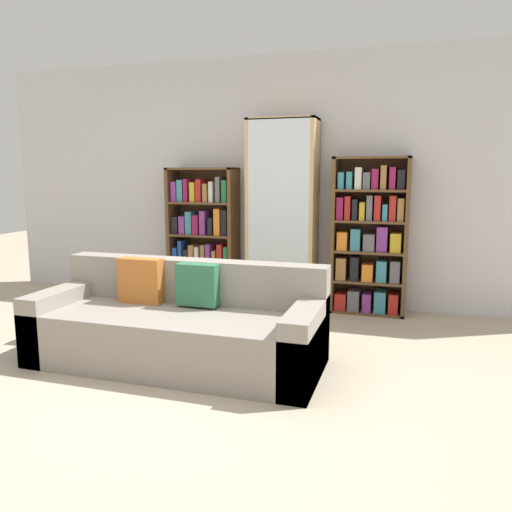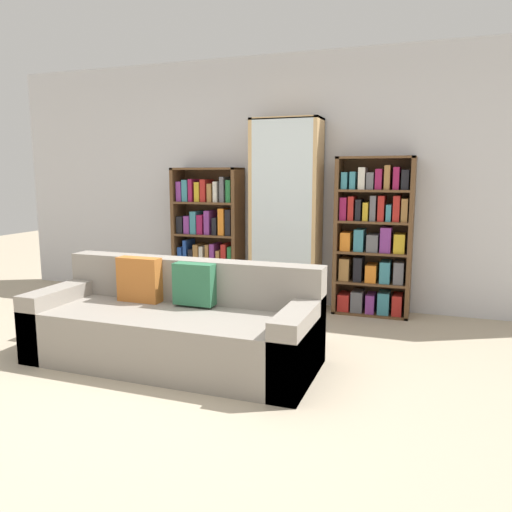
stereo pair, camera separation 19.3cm
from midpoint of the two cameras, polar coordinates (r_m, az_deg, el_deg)
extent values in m
plane|color=tan|center=(3.52, -10.92, -14.87)|extent=(16.00, 16.00, 0.00)
cube|color=silver|center=(5.59, 1.20, 8.48)|extent=(6.79, 0.06, 2.70)
cube|color=gray|center=(3.89, -10.53, -9.22)|extent=(2.19, 0.86, 0.41)
cube|color=gray|center=(4.07, -8.52, -2.79)|extent=(2.19, 0.20, 0.34)
cube|color=gray|center=(4.41, -22.16, -6.72)|extent=(0.20, 0.86, 0.53)
cube|color=gray|center=(3.53, 4.11, -9.96)|extent=(0.20, 0.86, 0.53)
cube|color=#B76628|center=(4.11, -14.32, -2.75)|extent=(0.36, 0.12, 0.36)
cube|color=#2D6B47|center=(3.88, -8.09, -3.26)|extent=(0.32, 0.12, 0.32)
cube|color=brown|center=(5.87, -10.34, 2.52)|extent=(0.04, 0.32, 1.50)
cube|color=brown|center=(5.56, -3.53, 2.29)|extent=(0.04, 0.32, 1.50)
cube|color=brown|center=(5.67, -7.17, 9.86)|extent=(0.78, 0.32, 0.02)
cube|color=brown|center=(5.84, -6.88, -4.81)|extent=(0.78, 0.32, 0.02)
cube|color=brown|center=(5.85, -6.40, 2.59)|extent=(0.78, 0.01, 1.50)
cube|color=brown|center=(5.76, -6.95, -1.18)|extent=(0.70, 0.32, 0.02)
cube|color=brown|center=(5.71, -7.02, 2.41)|extent=(0.70, 0.32, 0.02)
cube|color=brown|center=(5.67, -7.09, 6.06)|extent=(0.70, 0.32, 0.02)
cube|color=olive|center=(5.93, -9.56, -3.54)|extent=(0.06, 0.24, 0.20)
cube|color=#7A3384|center=(5.89, -8.84, -3.63)|extent=(0.07, 0.24, 0.20)
cube|color=olive|center=(5.85, -8.09, -3.21)|extent=(0.06, 0.24, 0.30)
cube|color=#AD231E|center=(5.82, -7.29, -3.64)|extent=(0.05, 0.24, 0.22)
cube|color=#1E4293|center=(5.78, -6.56, -3.63)|extent=(0.07, 0.24, 0.24)
cube|color=beige|center=(5.75, -5.76, -3.86)|extent=(0.07, 0.24, 0.20)
cube|color=olive|center=(5.72, -4.99, -3.74)|extent=(0.06, 0.24, 0.24)
cube|color=gold|center=(5.68, -4.19, -3.64)|extent=(0.05, 0.24, 0.27)
cube|color=#1E4293|center=(5.86, -9.74, 0.06)|extent=(0.05, 0.24, 0.20)
cube|color=#1E4293|center=(5.83, -9.18, 0.44)|extent=(0.04, 0.24, 0.29)
cube|color=black|center=(5.80, -8.53, -0.08)|extent=(0.06, 0.24, 0.19)
cube|color=olive|center=(5.77, -7.96, 0.16)|extent=(0.06, 0.24, 0.24)
cube|color=beige|center=(5.75, -7.35, 0.04)|extent=(0.05, 0.24, 0.23)
cube|color=olive|center=(5.71, -6.67, 0.12)|extent=(0.04, 0.24, 0.25)
cube|color=#7A3384|center=(5.69, -6.11, 0.14)|extent=(0.05, 0.24, 0.26)
cube|color=olive|center=(5.67, -5.45, -0.24)|extent=(0.04, 0.24, 0.19)
cube|color=#AD231E|center=(5.63, -4.80, 0.10)|extent=(0.06, 0.24, 0.26)
cube|color=#237038|center=(5.61, -4.12, -0.06)|extent=(0.04, 0.24, 0.24)
cube|color=black|center=(5.81, -9.78, 3.55)|extent=(0.07, 0.24, 0.19)
cube|color=#7A3384|center=(5.77, -8.99, 3.57)|extent=(0.07, 0.24, 0.20)
cube|color=teal|center=(5.74, -8.26, 3.82)|extent=(0.07, 0.24, 0.25)
cube|color=#8E1947|center=(5.70, -7.51, 3.62)|extent=(0.07, 0.24, 0.22)
cube|color=#7A3384|center=(5.66, -6.71, 3.85)|extent=(0.06, 0.24, 0.27)
cube|color=black|center=(5.63, -5.86, 3.44)|extent=(0.05, 0.24, 0.19)
cube|color=orange|center=(5.60, -5.09, 3.95)|extent=(0.07, 0.24, 0.29)
cube|color=black|center=(5.57, -4.30, 3.88)|extent=(0.06, 0.24, 0.28)
cube|color=#7A3384|center=(5.79, -9.89, 7.28)|extent=(0.06, 0.24, 0.22)
cube|color=teal|center=(5.76, -9.22, 7.38)|extent=(0.07, 0.24, 0.24)
cube|color=#8E1947|center=(5.72, -8.59, 7.43)|extent=(0.05, 0.24, 0.25)
cube|color=gold|center=(5.69, -7.84, 7.27)|extent=(0.06, 0.24, 0.22)
cube|color=#AD231E|center=(5.66, -7.17, 7.43)|extent=(0.06, 0.24, 0.25)
cube|color=olive|center=(5.63, -6.43, 7.20)|extent=(0.05, 0.24, 0.20)
cube|color=beige|center=(5.60, -5.77, 7.32)|extent=(0.05, 0.24, 0.22)
cube|color=#5B5B60|center=(5.57, -5.01, 7.58)|extent=(0.05, 0.24, 0.28)
cube|color=#237038|center=(5.54, -4.28, 7.40)|extent=(0.05, 0.24, 0.24)
cube|color=tan|center=(5.45, -1.52, 4.81)|extent=(0.04, 0.36, 2.01)
cube|color=tan|center=(5.27, 5.61, 4.62)|extent=(0.04, 0.36, 2.01)
cube|color=tan|center=(5.36, 2.05, 15.35)|extent=(0.73, 0.36, 0.02)
cube|color=tan|center=(5.52, 1.93, -5.60)|extent=(0.73, 0.36, 0.02)
cube|color=tan|center=(5.52, 2.46, 4.86)|extent=(0.73, 0.01, 2.01)
cube|color=silver|center=(5.18, 1.47, 4.58)|extent=(0.65, 0.01, 1.98)
cube|color=tan|center=(5.44, 1.95, -2.15)|extent=(0.65, 0.32, 0.02)
cube|color=tan|center=(5.38, 1.96, 1.26)|extent=(0.65, 0.32, 0.02)
cube|color=tan|center=(5.35, 1.98, 4.73)|extent=(0.65, 0.32, 0.02)
cube|color=tan|center=(5.33, 2.00, 8.22)|extent=(0.65, 0.32, 0.02)
cube|color=tan|center=(5.34, 2.02, 11.73)|extent=(0.65, 0.32, 0.02)
cylinder|color=silver|center=(5.55, -0.40, -5.00)|extent=(0.01, 0.01, 0.07)
cone|color=silver|center=(5.53, -0.40, -4.22)|extent=(0.09, 0.09, 0.09)
cylinder|color=silver|center=(5.51, 1.14, -5.09)|extent=(0.01, 0.01, 0.07)
cone|color=silver|center=(5.50, 1.14, -4.31)|extent=(0.09, 0.09, 0.09)
cylinder|color=silver|center=(5.47, 2.66, -5.22)|extent=(0.01, 0.01, 0.07)
cone|color=silver|center=(5.45, 2.66, -4.43)|extent=(0.09, 0.09, 0.09)
cylinder|color=silver|center=(5.43, 4.21, -5.33)|extent=(0.01, 0.01, 0.07)
cone|color=silver|center=(5.42, 4.22, -4.54)|extent=(0.09, 0.09, 0.09)
cylinder|color=silver|center=(5.50, -0.60, -1.44)|extent=(0.01, 0.01, 0.08)
cone|color=silver|center=(5.48, -0.60, -0.47)|extent=(0.07, 0.07, 0.10)
cylinder|color=silver|center=(5.47, 0.42, -1.49)|extent=(0.01, 0.01, 0.08)
cone|color=silver|center=(5.46, 0.42, -0.52)|extent=(0.07, 0.07, 0.10)
cylinder|color=silver|center=(5.45, 1.47, -1.53)|extent=(0.01, 0.01, 0.08)
cone|color=silver|center=(5.44, 1.47, -0.56)|extent=(0.07, 0.07, 0.10)
cylinder|color=silver|center=(5.42, 2.49, -1.60)|extent=(0.01, 0.01, 0.08)
cone|color=silver|center=(5.41, 2.50, -0.62)|extent=(0.07, 0.07, 0.10)
cylinder|color=silver|center=(5.40, 3.54, -1.65)|extent=(0.01, 0.01, 0.08)
cone|color=silver|center=(5.39, 3.55, -0.66)|extent=(0.07, 0.07, 0.10)
cylinder|color=silver|center=(5.35, 4.52, -1.76)|extent=(0.01, 0.01, 0.08)
cone|color=silver|center=(5.34, 4.54, -0.77)|extent=(0.07, 0.07, 0.10)
cylinder|color=silver|center=(5.44, -0.36, 1.91)|extent=(0.01, 0.01, 0.08)
cone|color=silver|center=(5.42, -0.37, 2.89)|extent=(0.09, 0.09, 0.10)
cylinder|color=silver|center=(5.41, 1.23, 1.88)|extent=(0.01, 0.01, 0.08)
cone|color=silver|center=(5.40, 1.23, 2.85)|extent=(0.09, 0.09, 0.10)
cylinder|color=silver|center=(5.36, 2.76, 1.80)|extent=(0.01, 0.01, 0.08)
cone|color=silver|center=(5.35, 2.77, 2.78)|extent=(0.09, 0.09, 0.10)
cylinder|color=silver|center=(5.34, 4.38, 1.75)|extent=(0.01, 0.01, 0.08)
cone|color=silver|center=(5.33, 4.39, 2.74)|extent=(0.09, 0.09, 0.10)
cylinder|color=silver|center=(5.40, -0.39, 5.31)|extent=(0.01, 0.01, 0.08)
cone|color=silver|center=(5.39, -0.39, 6.23)|extent=(0.09, 0.09, 0.09)
cylinder|color=silver|center=(5.38, 1.26, 5.30)|extent=(0.01, 0.01, 0.08)
cone|color=silver|center=(5.38, 1.26, 6.22)|extent=(0.09, 0.09, 0.09)
cylinder|color=silver|center=(5.34, 2.81, 5.26)|extent=(0.01, 0.01, 0.08)
cone|color=silver|center=(5.33, 2.82, 6.18)|extent=(0.09, 0.09, 0.09)
cylinder|color=silver|center=(5.29, 4.39, 5.21)|extent=(0.01, 0.01, 0.08)
cone|color=silver|center=(5.29, 4.40, 6.14)|extent=(0.09, 0.09, 0.09)
cylinder|color=silver|center=(5.39, -0.66, 8.79)|extent=(0.01, 0.01, 0.08)
cone|color=silver|center=(5.39, -0.66, 9.74)|extent=(0.07, 0.07, 0.10)
cylinder|color=silver|center=(5.39, 0.47, 8.79)|extent=(0.01, 0.01, 0.08)
cone|color=silver|center=(5.39, 0.47, 9.74)|extent=(0.07, 0.07, 0.10)
cylinder|color=silver|center=(5.36, 1.52, 8.79)|extent=(0.01, 0.01, 0.08)
cone|color=silver|center=(5.36, 1.52, 9.74)|extent=(0.07, 0.07, 0.10)
cylinder|color=silver|center=(5.32, 2.55, 8.78)|extent=(0.01, 0.01, 0.08)
cone|color=silver|center=(5.32, 2.55, 9.73)|extent=(0.07, 0.07, 0.10)
cylinder|color=silver|center=(5.31, 3.66, 8.77)|extent=(0.01, 0.01, 0.08)
cone|color=silver|center=(5.31, 3.67, 9.72)|extent=(0.07, 0.07, 0.10)
cylinder|color=silver|center=(5.25, 4.66, 8.75)|extent=(0.01, 0.01, 0.08)
cone|color=silver|center=(5.25, 4.67, 9.72)|extent=(0.07, 0.07, 0.10)
cylinder|color=silver|center=(5.40, -0.38, 12.18)|extent=(0.01, 0.01, 0.06)
cone|color=silver|center=(5.40, -0.38, 12.94)|extent=(0.09, 0.09, 0.08)
cylinder|color=silver|center=(5.35, 1.19, 12.20)|extent=(0.01, 0.01, 0.06)
cone|color=silver|center=(5.35, 1.19, 12.97)|extent=(0.09, 0.09, 0.08)
cylinder|color=silver|center=(5.31, 2.80, 12.22)|extent=(0.01, 0.01, 0.06)
cone|color=silver|center=(5.31, 2.81, 12.99)|extent=(0.09, 0.09, 0.08)
cylinder|color=silver|center=(5.27, 4.43, 12.22)|extent=(0.01, 0.01, 0.06)
cone|color=silver|center=(5.27, 4.44, 13.00)|extent=(0.09, 0.09, 0.08)
cube|color=brown|center=(5.27, 7.89, 2.39)|extent=(0.04, 0.32, 1.61)
cube|color=brown|center=(5.20, 15.80, 2.03)|extent=(0.04, 0.32, 1.61)
cube|color=brown|center=(5.19, 12.12, 10.92)|extent=(0.76, 0.32, 0.02)
cube|color=brown|center=(5.38, 11.54, -6.18)|extent=(0.76, 0.32, 0.02)
cube|color=brown|center=(5.37, 11.98, 2.41)|extent=(0.76, 0.01, 1.61)
cube|color=brown|center=(5.30, 11.65, -2.81)|extent=(0.68, 0.32, 0.02)
cube|color=brown|center=(5.24, 11.77, 0.53)|extent=(0.68, 0.32, 0.02)
cube|color=brown|center=(5.21, 11.88, 3.92)|extent=(0.68, 0.32, 0.02)
cube|color=brown|center=(5.19, 11.99, 7.35)|extent=(0.68, 0.32, 0.02)
cube|color=#AD231E|center=(5.37, 8.70, -5.02)|extent=(0.12, 0.24, 0.17)
cube|color=#5B5B60|center=(5.35, 10.15, -4.90)|extent=(0.12, 0.24, 0.21)
cube|color=#7A3384|center=(5.34, 11.58, -5.10)|extent=(0.09, 0.24, 0.19)
cube|color=teal|center=(5.32, 13.01, -5.01)|extent=(0.11, 0.24, 0.22)
cube|color=#AD231E|center=(5.32, 14.44, -5.17)|extent=(0.09, 0.24, 0.21)
cube|color=olive|center=(5.30, 8.78, -1.33)|extent=(0.10, 0.24, 0.23)
cube|color=black|center=(5.28, 10.27, -1.31)|extent=(0.08, 0.24, 0.25)
cube|color=orange|center=(5.27, 11.66, -1.76)|extent=(0.11, 0.24, 0.18)
cube|color=teal|center=(5.25, 13.17, -1.62)|extent=(0.10, 0.24, 0.22)
cube|color=#5B5B60|center=(5.25, 14.61, -1.66)|extent=(0.10, 0.24, 0.22)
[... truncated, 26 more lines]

